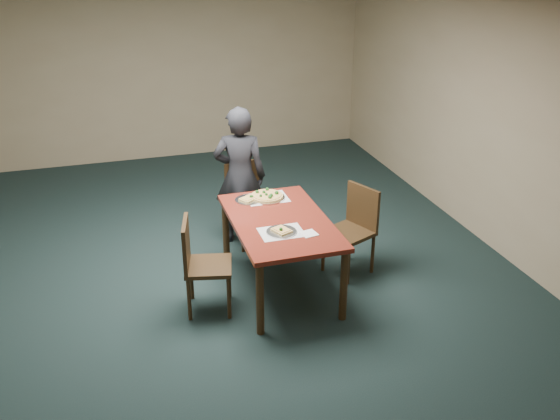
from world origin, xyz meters
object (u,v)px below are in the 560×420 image
object	(u,v)px
dining_table	(280,228)
diner	(240,176)
chair_left	(200,260)
chair_right	(354,225)
pizza_pan	(267,196)
slice_plate_far	(249,199)
slice_plate_near	(281,231)
chair_far	(247,198)

from	to	relation	value
dining_table	diner	bearing A→B (deg)	96.33
chair_left	chair_right	size ratio (longest dim) A/B	1.00
dining_table	pizza_pan	world-z (taller)	pizza_pan
diner	slice_plate_far	distance (m)	0.59
chair_left	slice_plate_far	xyz separation A→B (m)	(0.64, 0.68, 0.25)
dining_table	pizza_pan	size ratio (longest dim) A/B	4.10
diner	chair_right	bearing A→B (deg)	152.70
slice_plate_far	slice_plate_near	bearing A→B (deg)	-82.45
diner	pizza_pan	bearing A→B (deg)	122.30
diner	chair_left	bearing A→B (deg)	79.61
chair_right	diner	distance (m)	1.40
slice_plate_near	diner	bearing A→B (deg)	92.37
chair_far	chair_left	distance (m)	1.49
chair_far	chair_right	size ratio (longest dim) A/B	1.00
slice_plate_near	chair_far	bearing A→B (deg)	89.20
diner	slice_plate_near	size ratio (longest dim) A/B	5.62
chair_far	diner	world-z (taller)	diner
chair_left	chair_right	world-z (taller)	same
chair_far	diner	distance (m)	0.28
dining_table	chair_right	size ratio (longest dim) A/B	1.65
dining_table	chair_left	size ratio (longest dim) A/B	1.65
dining_table	chair_right	world-z (taller)	chair_right
chair_right	slice_plate_near	world-z (taller)	chair_right
chair_right	slice_plate_far	distance (m)	1.11
chair_right	pizza_pan	bearing A→B (deg)	-139.50
chair_right	slice_plate_far	size ratio (longest dim) A/B	3.25
pizza_pan	chair_right	bearing A→B (deg)	-25.95
slice_plate_near	chair_right	bearing A→B (deg)	23.74
chair_left	chair_right	bearing A→B (deg)	-67.53
chair_far	chair_right	xyz separation A→B (m)	(0.88, -0.99, 0.00)
dining_table	slice_plate_far	world-z (taller)	slice_plate_far
dining_table	slice_plate_far	bearing A→B (deg)	107.96
pizza_pan	slice_plate_far	size ratio (longest dim) A/B	1.31
chair_right	diner	xyz separation A→B (m)	(-0.96, 0.98, 0.27)
dining_table	chair_far	xyz separation A→B (m)	(-0.05, 1.13, -0.14)
chair_right	pizza_pan	distance (m)	0.94
chair_right	slice_plate_far	world-z (taller)	chair_right
slice_plate_far	chair_left	bearing A→B (deg)	-133.42
chair_left	slice_plate_near	xyz separation A→B (m)	(0.75, -0.12, 0.25)
diner	slice_plate_near	world-z (taller)	diner
pizza_pan	slice_plate_far	distance (m)	0.19
slice_plate_far	diner	bearing A→B (deg)	85.25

